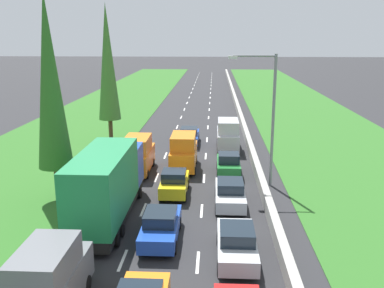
# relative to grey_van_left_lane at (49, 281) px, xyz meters

# --- Properties ---
(ground_plane) EXTENTS (300.00, 300.00, 0.00)m
(ground_plane) POSITION_rel_grey_van_left_lane_xyz_m (3.59, 49.07, -1.40)
(ground_plane) COLOR #28282B
(ground_plane) RESTS_ON ground
(grass_verge_left) EXTENTS (14.00, 140.00, 0.04)m
(grass_verge_left) POSITION_rel_grey_van_left_lane_xyz_m (-9.06, 49.07, -1.38)
(grass_verge_left) COLOR #2D6623
(grass_verge_left) RESTS_ON ground
(grass_verge_right) EXTENTS (14.00, 140.00, 0.04)m
(grass_verge_right) POSITION_rel_grey_van_left_lane_xyz_m (17.94, 49.07, -1.38)
(grass_verge_right) COLOR #2D6623
(grass_verge_right) RESTS_ON ground
(median_barrier) EXTENTS (0.44, 120.00, 0.85)m
(median_barrier) POSITION_rel_grey_van_left_lane_xyz_m (9.29, 49.07, -0.97)
(median_barrier) COLOR #9E9B93
(median_barrier) RESTS_ON ground
(lane_markings) EXTENTS (3.64, 116.00, 0.01)m
(lane_markings) POSITION_rel_grey_van_left_lane_xyz_m (3.59, 49.07, -1.39)
(lane_markings) COLOR white
(lane_markings) RESTS_ON ground
(grey_van_left_lane) EXTENTS (1.96, 4.90, 2.82)m
(grey_van_left_lane) POSITION_rel_grey_van_left_lane_xyz_m (0.00, 0.00, 0.00)
(grey_van_left_lane) COLOR slate
(grey_van_left_lane) RESTS_ON ground
(silver_sedan_right_lane) EXTENTS (1.82, 4.50, 1.64)m
(silver_sedan_right_lane) POSITION_rel_grey_van_left_lane_xyz_m (7.12, 4.47, -0.59)
(silver_sedan_right_lane) COLOR silver
(silver_sedan_right_lane) RESTS_ON ground
(blue_sedan_centre_lane) EXTENTS (1.82, 4.50, 1.64)m
(blue_sedan_centre_lane) POSITION_rel_grey_van_left_lane_xyz_m (3.38, 6.17, -0.59)
(blue_sedan_centre_lane) COLOR #1E47B7
(blue_sedan_centre_lane) RESTS_ON ground
(silver_sedan_right_lane_third) EXTENTS (1.82, 4.50, 1.64)m
(silver_sedan_right_lane_third) POSITION_rel_grey_van_left_lane_xyz_m (7.03, 10.98, -0.59)
(silver_sedan_right_lane_third) COLOR silver
(silver_sedan_right_lane_third) RESTS_ON ground
(yellow_hatchback_centre_lane) EXTENTS (1.74, 3.90, 1.72)m
(yellow_hatchback_centre_lane) POSITION_rel_grey_van_left_lane_xyz_m (3.48, 12.64, -0.56)
(yellow_hatchback_centre_lane) COLOR yellow
(yellow_hatchback_centre_lane) RESTS_ON ground
(orange_van_centre_lane) EXTENTS (1.96, 4.90, 2.82)m
(orange_van_centre_lane) POSITION_rel_grey_van_left_lane_xyz_m (3.69, 18.26, 0.00)
(orange_van_centre_lane) COLOR orange
(orange_van_centre_lane) RESTS_ON ground
(green_box_truck_left_lane) EXTENTS (2.46, 9.40, 4.18)m
(green_box_truck_left_lane) POSITION_rel_grey_van_left_lane_xyz_m (0.17, 8.46, 0.78)
(green_box_truck_left_lane) COLOR black
(green_box_truck_left_lane) RESTS_ON ground
(orange_van_left_lane) EXTENTS (1.96, 4.90, 2.82)m
(orange_van_left_lane) POSITION_rel_grey_van_left_lane_xyz_m (0.31, 17.24, 0.00)
(orange_van_left_lane) COLOR orange
(orange_van_left_lane) RESTS_ON ground
(blue_sedan_centre_lane_fifth) EXTENTS (1.82, 4.50, 1.64)m
(blue_sedan_centre_lane_fifth) POSITION_rel_grey_van_left_lane_xyz_m (3.66, 26.25, -0.59)
(blue_sedan_centre_lane_fifth) COLOR #1E47B7
(blue_sedan_centre_lane_fifth) RESTS_ON ground
(green_hatchback_right_lane) EXTENTS (1.74, 3.90, 1.72)m
(green_hatchback_right_lane) POSITION_rel_grey_van_left_lane_xyz_m (7.13, 16.99, -0.56)
(green_hatchback_right_lane) COLOR #237A33
(green_hatchback_right_lane) RESTS_ON ground
(silver_van_right_lane) EXTENTS (1.96, 4.90, 2.82)m
(silver_van_right_lane) POSITION_rel_grey_van_left_lane_xyz_m (7.28, 24.23, 0.00)
(silver_van_right_lane) COLOR silver
(silver_van_right_lane) RESTS_ON ground
(poplar_tree_second) EXTENTS (2.12, 2.12, 12.79)m
(poplar_tree_second) POSITION_rel_grey_van_left_lane_xyz_m (-3.78, 11.43, 6.05)
(poplar_tree_second) COLOR #4C3823
(poplar_tree_second) RESTS_ON ground
(poplar_tree_third) EXTENTS (2.13, 2.13, 13.13)m
(poplar_tree_third) POSITION_rel_grey_van_left_lane_xyz_m (-4.14, 27.18, 6.22)
(poplar_tree_third) COLOR #4C3823
(poplar_tree_third) RESTS_ON ground
(street_light_mast) EXTENTS (3.20, 0.28, 9.00)m
(street_light_mast) POSITION_rel_grey_van_left_lane_xyz_m (9.63, 14.85, 3.83)
(street_light_mast) COLOR gray
(street_light_mast) RESTS_ON ground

